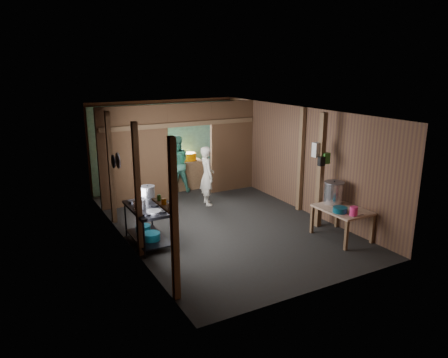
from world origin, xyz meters
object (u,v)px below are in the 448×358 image
stock_pot (334,193)px  cook (207,176)px  pink_bucket (354,211)px  yellow_tub (190,157)px  prep_table (341,223)px  stove_pot_large (148,193)px  gas_range (148,226)px

stock_pot → cook: (-1.58, 3.01, -0.11)m
pink_bucket → yellow_tub: yellow_tub is taller
prep_table → cook: cook is taller
prep_table → stock_pot: size_ratio=2.21×
stove_pot_large → stock_pot: bearing=-25.8°
gas_range → yellow_tub: 4.18m
pink_bucket → stove_pot_large: bearing=143.4°
prep_table → cook: size_ratio=0.71×
gas_range → cook: (2.21, 1.72, 0.38)m
gas_range → stove_pot_large: 0.73m
pink_bucket → yellow_tub: 5.56m
prep_table → pink_bucket: pink_bucket is taller
prep_table → pink_bucket: size_ratio=5.93×
stock_pot → cook: size_ratio=0.32×
stove_pot_large → cook: cook is taller
pink_bucket → cook: cook is taller
pink_bucket → cook: (-1.39, 3.80, 0.03)m
pink_bucket → yellow_tub: (-1.15, 5.43, 0.21)m
prep_table → stove_pot_large: bearing=148.9°
stock_pot → pink_bucket: stock_pot is taller
prep_table → yellow_tub: bearing=104.2°
prep_table → pink_bucket: 0.60m
gas_range → cook: bearing=37.8°
gas_range → yellow_tub: bearing=53.8°
yellow_tub → cook: bearing=-98.2°
yellow_tub → pink_bucket: bearing=-78.0°
gas_range → pink_bucket: 4.17m
stove_pot_large → pink_bucket: stove_pot_large is taller
stove_pot_large → gas_range: bearing=-110.3°
yellow_tub → gas_range: bearing=-126.2°
gas_range → cook: cook is taller
stock_pot → cook: bearing=117.7°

